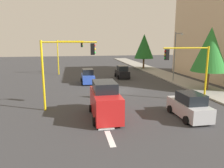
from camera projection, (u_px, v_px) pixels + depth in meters
ground_plane at (117, 91)px, 25.21m from camera, size 120.00×120.00×0.00m
sidewalk_kerb at (178, 80)px, 31.91m from camera, size 80.00×4.00×0.15m
lane_arrow_near at (108, 133)px, 13.58m from camera, size 2.40×1.10×1.10m
traffic_signal_near_right at (64, 61)px, 17.57m from camera, size 0.36×4.59×5.86m
traffic_signal_far_right at (68, 50)px, 36.82m from camera, size 0.36×4.59×5.93m
traffic_signal_near_left at (189, 63)px, 19.69m from camera, size 0.36×4.59×5.32m
street_lamp_curbside at (176, 52)px, 29.48m from camera, size 2.15×0.28×7.00m
tree_roadside_near at (210, 50)px, 24.22m from camera, size 4.03×4.03×7.35m
tree_roadside_far at (144, 46)px, 43.32m from camera, size 3.94×3.94×7.19m
delivery_van_red at (105, 101)px, 16.16m from camera, size 4.80×2.22×2.77m
car_black at (122, 72)px, 33.63m from camera, size 3.68×1.96×1.98m
car_silver at (189, 106)px, 16.19m from camera, size 4.13×2.03×1.98m
car_blue at (88, 77)px, 29.49m from camera, size 3.88×1.94×1.98m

